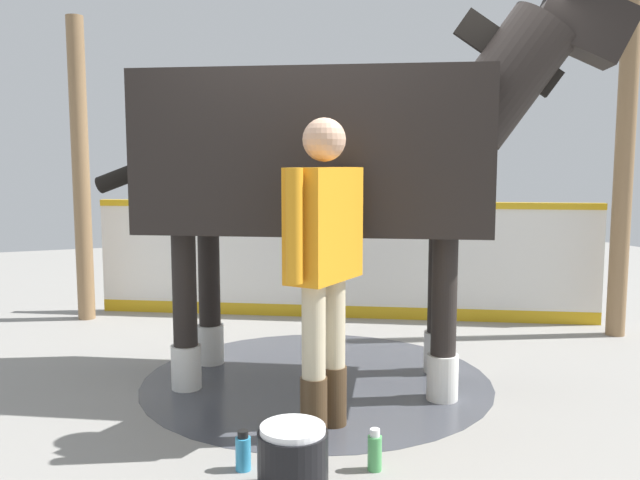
# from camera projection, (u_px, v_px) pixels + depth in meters

# --- Properties ---
(ground_plane) EXTENTS (16.00, 16.00, 0.02)m
(ground_plane) POSITION_uv_depth(u_px,v_px,m) (318.00, 378.00, 4.66)
(ground_plane) COLOR gray
(wet_patch) EXTENTS (2.42, 2.42, 0.00)m
(wet_patch) POSITION_uv_depth(u_px,v_px,m) (317.00, 379.00, 4.59)
(wet_patch) COLOR #42444C
(wet_patch) RESTS_ON ground
(barrier_wall) EXTENTS (2.40, 4.33, 1.14)m
(barrier_wall) POSITION_uv_depth(u_px,v_px,m) (342.00, 264.00, 6.39)
(barrier_wall) COLOR white
(barrier_wall) RESTS_ON ground
(roof_post_near) EXTENTS (0.16, 0.16, 2.86)m
(roof_post_near) POSITION_uv_depth(u_px,v_px,m) (624.00, 172.00, 5.62)
(roof_post_near) COLOR olive
(roof_post_near) RESTS_ON ground
(roof_post_far) EXTENTS (0.16, 0.16, 2.86)m
(roof_post_far) POSITION_uv_depth(u_px,v_px,m) (81.00, 171.00, 6.22)
(roof_post_far) COLOR olive
(roof_post_far) RESTS_ON ground
(horse) EXTENTS (2.06, 3.23, 2.66)m
(horse) POSITION_uv_depth(u_px,v_px,m) (333.00, 156.00, 4.39)
(horse) COLOR black
(horse) RESTS_ON ground
(handler) EXTENTS (0.49, 0.56, 1.75)m
(handler) POSITION_uv_depth(u_px,v_px,m) (324.00, 253.00, 3.59)
(handler) COLOR #47331E
(handler) RESTS_ON ground
(wash_bucket) EXTENTS (0.32, 0.32, 0.33)m
(wash_bucket) POSITION_uv_depth(u_px,v_px,m) (293.00, 461.00, 2.98)
(wash_bucket) COLOR black
(wash_bucket) RESTS_ON ground
(bottle_shampoo) EXTENTS (0.08, 0.08, 0.20)m
(bottle_shampoo) POSITION_uv_depth(u_px,v_px,m) (243.00, 452.00, 3.23)
(bottle_shampoo) COLOR #3399CC
(bottle_shampoo) RESTS_ON ground
(bottle_spray) EXTENTS (0.07, 0.07, 0.21)m
(bottle_spray) POSITION_uv_depth(u_px,v_px,m) (375.00, 451.00, 3.23)
(bottle_spray) COLOR #4CA559
(bottle_spray) RESTS_ON ground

